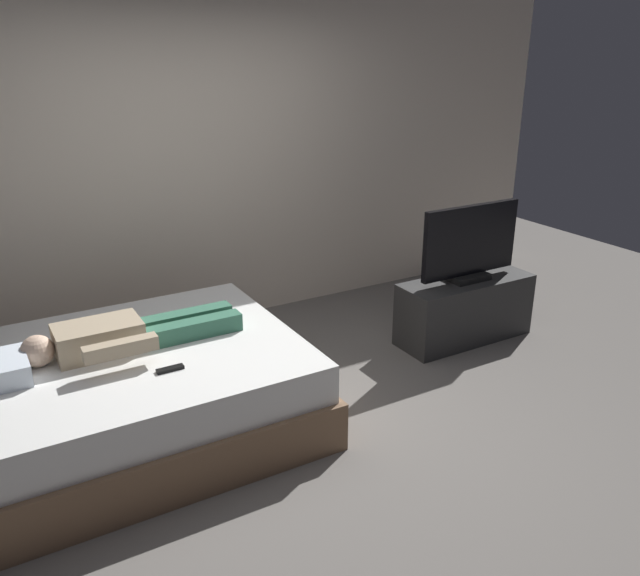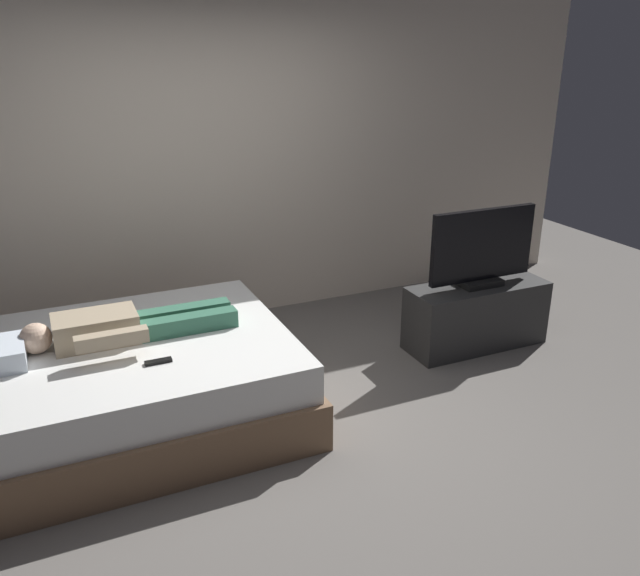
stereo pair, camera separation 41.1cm
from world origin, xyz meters
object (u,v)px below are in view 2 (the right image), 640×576
Objects in this scene: bed at (122,385)px; tv_stand at (476,315)px; person at (119,327)px; tv at (482,249)px; remote at (158,361)px.

tv_stand is at bearing 0.35° from bed.
person is 1.15× the size of tv_stand.
tv is at bearing 0.35° from bed.
remote reaches higher than tv_stand.
person is 2.64m from tv.
tv is at bearing 8.31° from remote.
bed is 0.36m from person.
tv_stand is at bearing 8.31° from remote.
bed is 2.39× the size of tv.
person is at bearing 179.08° from tv.
tv is (2.63, -0.04, 0.16)m from person.
bed is 2.66m from tv_stand.
bed is at bearing -179.65° from tv.
bed is at bearing -116.26° from person.
tv is (0.00, 0.00, 0.53)m from tv_stand.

